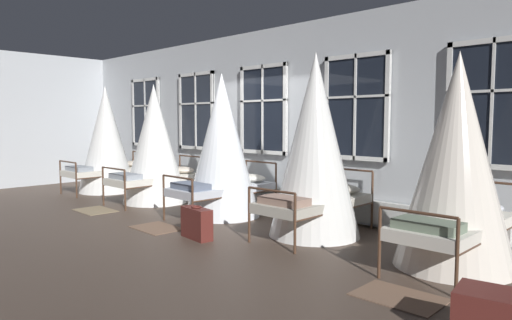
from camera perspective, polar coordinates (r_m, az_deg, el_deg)
ground at (r=8.11m, az=-5.48°, el=-7.07°), size 23.56×23.56×0.00m
back_wall_with_windows at (r=8.91m, az=1.36°, el=4.98°), size 12.78×0.10×3.39m
window_bank at (r=8.84m, az=0.82°, el=0.92°), size 9.32×0.10×2.66m
cot_first at (r=11.50m, az=-17.93°, el=2.26°), size 1.33×1.93×2.49m
cot_second at (r=9.71m, az=-12.37°, el=1.73°), size 1.33×1.94×2.42m
cot_third at (r=8.11m, az=-4.19°, el=1.50°), size 1.33×1.94×2.49m
cot_fourth at (r=6.74m, az=7.27°, el=1.48°), size 1.33×1.93×2.65m
cot_fifth at (r=5.69m, az=23.41°, el=-0.50°), size 1.33×1.93×2.45m
rug_second at (r=9.19m, az=-19.19°, el=-5.88°), size 0.81×0.58×0.01m
rug_third at (r=7.46m, az=-12.13°, el=-8.18°), size 0.82×0.59×0.01m
rug_fifth at (r=4.77m, az=17.18°, el=-15.81°), size 0.81×0.57×0.01m
suitcase_dark at (r=6.69m, az=-7.32°, el=-7.71°), size 0.58×0.28×0.47m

